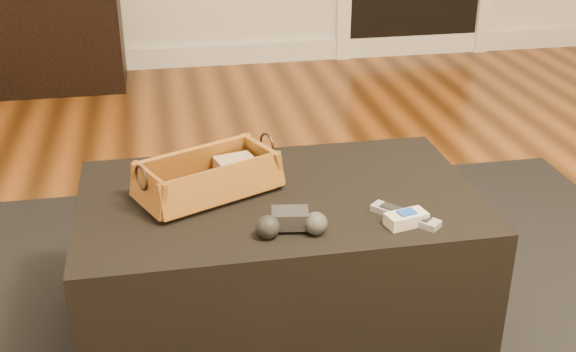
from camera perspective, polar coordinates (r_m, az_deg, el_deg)
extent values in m
cube|color=white|center=(4.38, -6.69, 9.42)|extent=(5.00, 0.04, 0.12)
cube|color=black|center=(2.01, -0.41, -13.05)|extent=(2.60, 2.00, 0.01)
cube|color=black|center=(1.92, -0.70, -7.09)|extent=(1.00, 0.60, 0.42)
cube|color=black|center=(1.80, -6.57, -1.08)|extent=(0.18, 0.13, 0.02)
cube|color=tan|center=(1.88, -4.22, 0.70)|extent=(0.11, 0.09, 0.05)
cube|color=#A26524|center=(1.83, -6.26, -1.23)|extent=(0.34, 0.26, 0.01)
cube|color=#A45F25|center=(1.87, -7.51, 1.04)|extent=(0.32, 0.17, 0.09)
cube|color=#AF6A27|center=(1.75, -5.08, -0.69)|extent=(0.32, 0.17, 0.09)
cube|color=brown|center=(1.88, -2.01, 1.42)|extent=(0.10, 0.17, 0.09)
cube|color=#A15F24|center=(1.74, -11.01, -1.10)|extent=(0.10, 0.17, 0.09)
torus|color=#332822|center=(1.87, -1.68, 2.51)|extent=(0.03, 0.06, 0.06)
torus|color=#2F261F|center=(1.72, -11.50, -0.16)|extent=(0.03, 0.06, 0.06)
cube|color=#262628|center=(1.65, 0.17, -3.35)|extent=(0.09, 0.07, 0.04)
sphere|color=black|center=(1.62, -1.59, -4.05)|extent=(0.06, 0.06, 0.05)
sphere|color=#363739|center=(1.63, 2.22, -3.77)|extent=(0.06, 0.06, 0.05)
cube|color=#A3A5AB|center=(1.72, 9.24, -3.12)|extent=(0.14, 0.16, 0.02)
cube|color=black|center=(1.72, 9.26, -2.83)|extent=(0.10, 0.11, 0.00)
cube|color=beige|center=(1.70, 9.32, -3.38)|extent=(0.10, 0.07, 0.03)
cube|color=blue|center=(1.69, 9.36, -2.86)|extent=(0.05, 0.04, 0.01)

